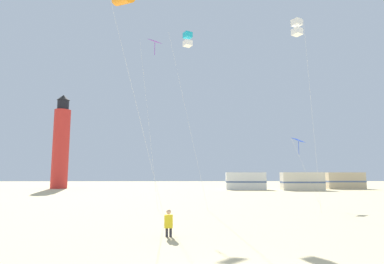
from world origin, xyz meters
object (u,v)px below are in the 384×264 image
at_px(kite_box_cyan, 188,40).
at_px(kite_diamond_violet, 154,49).
at_px(kite_flyer_standing, 169,223).
at_px(rv_van_cream, 302,181).
at_px(lighthouse_distant, 61,144).
at_px(kite_diamond_blue, 299,142).
at_px(rv_van_tan, 344,181).
at_px(kite_box_white, 297,28).
at_px(rv_van_white, 246,181).

xyz_separation_m(kite_box_cyan, kite_diamond_violet, (-2.75, 0.55, -0.61)).
relative_size(kite_flyer_standing, rv_van_cream, 0.18).
bearing_deg(lighthouse_distant, kite_diamond_blue, -43.97).
height_order(kite_box_cyan, rv_van_tan, kite_box_cyan).
relative_size(kite_box_white, rv_van_tan, 2.10).
xyz_separation_m(kite_box_white, rv_van_cream, (10.49, 28.52, -11.55)).
relative_size(kite_diamond_blue, kite_box_white, 0.41).
bearing_deg(rv_van_white, kite_flyer_standing, -101.28).
xyz_separation_m(kite_diamond_violet, rv_van_white, (12.51, 26.99, -11.40)).
relative_size(kite_box_cyan, kite_diamond_violet, 1.02).
height_order(kite_diamond_blue, rv_van_white, kite_diamond_blue).
relative_size(kite_diamond_blue, kite_diamond_violet, 0.41).
relative_size(lighthouse_distant, rv_van_white, 2.55).
bearing_deg(kite_diamond_violet, rv_van_white, 65.13).
bearing_deg(lighthouse_distant, kite_flyer_standing, -63.46).
height_order(kite_box_white, lighthouse_distant, lighthouse_distant).
xyz_separation_m(kite_diamond_violet, rv_van_cream, (21.02, 24.73, -11.40)).
bearing_deg(rv_van_tan, kite_box_cyan, -132.87).
distance_m(kite_box_white, lighthouse_distant, 46.55).
distance_m(kite_box_white, kite_box_cyan, 8.44).
xyz_separation_m(rv_van_white, rv_van_cream, (8.51, -2.26, 0.00)).
bearing_deg(rv_van_cream, kite_diamond_blue, -107.77).
height_order(kite_diamond_violet, lighthouse_distant, lighthouse_distant).
height_order(kite_box_cyan, rv_van_white, kite_box_cyan).
height_order(kite_flyer_standing, kite_box_white, kite_box_white).
distance_m(kite_flyer_standing, kite_box_white, 16.94).
relative_size(kite_diamond_blue, lighthouse_distant, 0.33).
relative_size(kite_diamond_violet, rv_van_white, 2.08).
bearing_deg(rv_van_tan, rv_van_cream, -154.08).
bearing_deg(kite_diamond_violet, rv_van_tan, 44.20).
xyz_separation_m(kite_diamond_blue, lighthouse_distant, (-31.56, 30.45, 2.64)).
bearing_deg(rv_van_cream, rv_van_tan, 29.22).
distance_m(kite_flyer_standing, lighthouse_distant, 48.53).
height_order(kite_flyer_standing, lighthouse_distant, lighthouse_distant).
bearing_deg(kite_box_cyan, lighthouse_distant, 124.93).
relative_size(kite_box_cyan, rv_van_white, 2.13).
bearing_deg(rv_van_tan, kite_box_white, -120.92).
bearing_deg(kite_box_white, lighthouse_distant, 130.54).
height_order(kite_diamond_blue, kite_diamond_violet, kite_diamond_violet).
bearing_deg(rv_van_cream, lighthouse_distant, 173.64).
bearing_deg(rv_van_white, rv_van_cream, -10.74).
xyz_separation_m(kite_box_cyan, rv_van_tan, (27.24, 29.71, -12.01)).
xyz_separation_m(kite_diamond_violet, rv_van_tan, (29.99, 29.16, -11.40)).
distance_m(rv_van_white, rv_van_tan, 17.61).
bearing_deg(lighthouse_distant, rv_van_white, -7.80).
bearing_deg(rv_van_tan, kite_diamond_blue, -122.83).
height_order(kite_box_white, kite_box_cyan, kite_box_cyan).
distance_m(kite_flyer_standing, kite_box_cyan, 16.89).
height_order(lighthouse_distant, rv_van_tan, lighthouse_distant).
relative_size(kite_flyer_standing, kite_box_white, 0.09).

